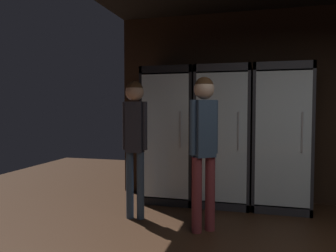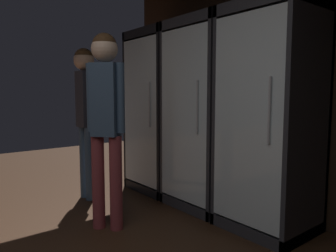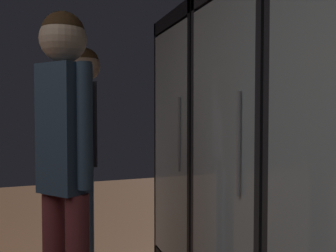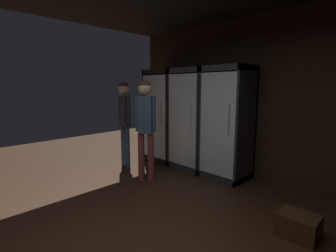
{
  "view_description": "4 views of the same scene",
  "coord_description": "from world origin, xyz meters",
  "px_view_note": "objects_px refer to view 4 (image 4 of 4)",
  "views": [
    {
      "loc": [
        -0.9,
        -2.04,
        1.37
      ],
      "look_at": [
        -2.1,
        2.4,
        1.12
      ],
      "focal_mm": 35.18,
      "sensor_mm": 36.0,
      "label": 1
    },
    {
      "loc": [
        1.03,
        0.24,
        1.2
      ],
      "look_at": [
        -2.0,
        2.66,
        0.81
      ],
      "focal_mm": 34.09,
      "sensor_mm": 36.0,
      "label": 2
    },
    {
      "loc": [
        0.34,
        1.42,
        1.22
      ],
      "look_at": [
        -2.15,
        2.32,
        1.12
      ],
      "focal_mm": 38.04,
      "sensor_mm": 36.0,
      "label": 3
    },
    {
      "loc": [
        1.72,
        -1.13,
        1.61
      ],
      "look_at": [
        -1.74,
        2.35,
        0.83
      ],
      "focal_mm": 26.69,
      "sensor_mm": 36.0,
      "label": 4
    }
  ],
  "objects_px": {
    "shopper_near": "(146,120)",
    "cooler_far_left": "(167,117)",
    "wine_crate_floor": "(298,225)",
    "cooler_left": "(194,120)",
    "cooler_center": "(229,124)",
    "shopper_far": "(125,112)"
  },
  "relations": [
    {
      "from": "shopper_near",
      "to": "wine_crate_floor",
      "type": "xyz_separation_m",
      "value": [
        2.42,
        0.09,
        -0.93
      ]
    },
    {
      "from": "cooler_far_left",
      "to": "shopper_near",
      "type": "relative_size",
      "value": 1.14
    },
    {
      "from": "shopper_near",
      "to": "cooler_far_left",
      "type": "bearing_deg",
      "value": 119.82
    },
    {
      "from": "cooler_center",
      "to": "shopper_far",
      "type": "height_order",
      "value": "cooler_center"
    },
    {
      "from": "cooler_far_left",
      "to": "wine_crate_floor",
      "type": "relative_size",
      "value": 4.91
    },
    {
      "from": "cooler_center",
      "to": "shopper_near",
      "type": "bearing_deg",
      "value": -127.02
    },
    {
      "from": "cooler_center",
      "to": "shopper_near",
      "type": "height_order",
      "value": "cooler_center"
    },
    {
      "from": "cooler_center",
      "to": "wine_crate_floor",
      "type": "xyz_separation_m",
      "value": [
        1.54,
        -1.08,
        -0.83
      ]
    },
    {
      "from": "shopper_near",
      "to": "cooler_center",
      "type": "bearing_deg",
      "value": 52.98
    },
    {
      "from": "cooler_center",
      "to": "wine_crate_floor",
      "type": "bearing_deg",
      "value": -34.95
    },
    {
      "from": "cooler_far_left",
      "to": "cooler_left",
      "type": "bearing_deg",
      "value": 0.15
    },
    {
      "from": "shopper_near",
      "to": "shopper_far",
      "type": "relative_size",
      "value": 1.01
    },
    {
      "from": "shopper_far",
      "to": "wine_crate_floor",
      "type": "relative_size",
      "value": 4.26
    },
    {
      "from": "cooler_center",
      "to": "wine_crate_floor",
      "type": "distance_m",
      "value": 2.05
    },
    {
      "from": "cooler_left",
      "to": "shopper_far",
      "type": "relative_size",
      "value": 1.15
    },
    {
      "from": "cooler_center",
      "to": "shopper_near",
      "type": "xyz_separation_m",
      "value": [
        -0.88,
        -1.17,
        0.11
      ]
    },
    {
      "from": "cooler_center",
      "to": "cooler_left",
      "type": "bearing_deg",
      "value": -179.96
    },
    {
      "from": "wine_crate_floor",
      "to": "cooler_center",
      "type": "bearing_deg",
      "value": 145.05
    },
    {
      "from": "cooler_far_left",
      "to": "cooler_center",
      "type": "xyz_separation_m",
      "value": [
        1.55,
        0.0,
        -0.0
      ]
    },
    {
      "from": "cooler_far_left",
      "to": "shopper_far",
      "type": "height_order",
      "value": "cooler_far_left"
    },
    {
      "from": "cooler_left",
      "to": "wine_crate_floor",
      "type": "bearing_deg",
      "value": -24.94
    },
    {
      "from": "cooler_far_left",
      "to": "cooler_center",
      "type": "height_order",
      "value": "same"
    }
  ]
}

